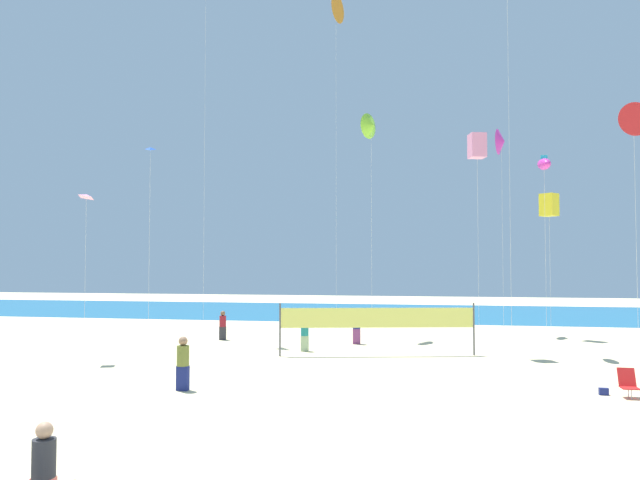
# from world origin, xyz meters

# --- Properties ---
(ground_plane) EXTENTS (120.00, 120.00, 0.00)m
(ground_plane) POSITION_xyz_m (0.00, 0.00, 0.00)
(ground_plane) COLOR beige
(ocean_band) EXTENTS (120.00, 20.00, 0.01)m
(ocean_band) POSITION_xyz_m (0.00, 34.02, 0.00)
(ocean_band) COLOR #1E6B99
(ocean_band) RESTS_ON ground
(mother_figure) EXTENTS (0.37, 0.37, 1.63)m
(mother_figure) POSITION_xyz_m (-3.14, -9.32, 0.87)
(mother_figure) COLOR #EA7260
(mother_figure) RESTS_ON ground
(beachgoer_navy_shirt) EXTENTS (0.40, 0.40, 1.76)m
(beachgoer_navy_shirt) POSITION_xyz_m (-0.77, 12.93, 0.94)
(beachgoer_navy_shirt) COLOR #7A3872
(beachgoer_navy_shirt) RESTS_ON ground
(beachgoer_olive_shirt) EXTENTS (0.41, 0.41, 1.78)m
(beachgoer_olive_shirt) POSITION_xyz_m (-5.06, 0.56, 0.95)
(beachgoer_olive_shirt) COLOR navy
(beachgoer_olive_shirt) RESTS_ON ground
(beachgoer_teal_shirt) EXTENTS (0.37, 0.37, 1.63)m
(beachgoer_teal_shirt) POSITION_xyz_m (-2.91, 9.94, 0.87)
(beachgoer_teal_shirt) COLOR #99B28C
(beachgoer_teal_shirt) RESTS_ON ground
(beachgoer_maroon_shirt) EXTENTS (0.37, 0.37, 1.60)m
(beachgoer_maroon_shirt) POSITION_xyz_m (-8.25, 13.27, 0.85)
(beachgoer_maroon_shirt) COLOR #2D2D33
(beachgoer_maroon_shirt) RESTS_ON ground
(folding_beach_chair) EXTENTS (0.52, 0.65, 0.89)m
(folding_beach_chair) POSITION_xyz_m (9.12, 2.15, 0.47)
(folding_beach_chair) COLOR red
(folding_beach_chair) RESTS_ON ground
(volleyball_net) EXTENTS (8.76, 1.97, 2.40)m
(volleyball_net) POSITION_xyz_m (0.65, 9.14, 1.64)
(volleyball_net) COLOR #4C4C51
(volleyball_net) RESTS_ON ground
(beach_handbag) EXTENTS (0.28, 0.14, 0.23)m
(beach_handbag) POSITION_xyz_m (8.45, 2.35, 0.11)
(beach_handbag) COLOR navy
(beach_handbag) RESTS_ON ground
(kite_pink_box) EXTENTS (0.88, 0.88, 10.34)m
(kite_pink_box) POSITION_xyz_m (5.26, 10.59, 9.75)
(kite_pink_box) COLOR silver
(kite_pink_box) RESTS_ON ground
(kite_lime_delta) EXTENTS (1.12, 1.49, 12.94)m
(kite_lime_delta) POSITION_xyz_m (-0.25, 15.88, 12.19)
(kite_lime_delta) COLOR silver
(kite_lime_delta) RESTS_ON ground
(kite_pink_diamond) EXTENTS (0.77, 0.77, 7.31)m
(kite_pink_diamond) POSITION_xyz_m (-11.80, 5.58, 7.10)
(kite_pink_diamond) COLOR silver
(kite_pink_diamond) RESTS_ON ground
(kite_magenta_delta) EXTENTS (0.89, 1.64, 12.48)m
(kite_magenta_delta) POSITION_xyz_m (7.40, 19.32, 11.68)
(kite_magenta_delta) COLOR silver
(kite_magenta_delta) RESTS_ON ground
(kite_red_delta) EXTENTS (1.33, 0.46, 10.36)m
(kite_red_delta) POSITION_xyz_m (10.75, 6.26, 9.70)
(kite_red_delta) COLOR silver
(kite_red_delta) RESTS_ON ground
(kite_orange_delta) EXTENTS (0.77, 1.75, 20.74)m
(kite_orange_delta) POSITION_xyz_m (-2.53, 17.34, 19.83)
(kite_orange_delta) COLOR silver
(kite_orange_delta) RESTS_ON ground
(kite_blue_diamond) EXTENTS (0.46, 0.47, 9.42)m
(kite_blue_diamond) POSITION_xyz_m (-9.12, 6.20, 8.84)
(kite_blue_diamond) COLOR silver
(kite_blue_diamond) RESTS_ON ground
(kite_magenta_inflatable) EXTENTS (0.57, 1.60, 9.28)m
(kite_magenta_inflatable) POSITION_xyz_m (8.33, 10.95, 8.85)
(kite_magenta_inflatable) COLOR silver
(kite_magenta_inflatable) RESTS_ON ground
(kite_yellow_box) EXTENTS (1.14, 1.14, 8.21)m
(kite_yellow_box) POSITION_xyz_m (9.77, 17.50, 7.56)
(kite_yellow_box) COLOR silver
(kite_yellow_box) RESTS_ON ground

